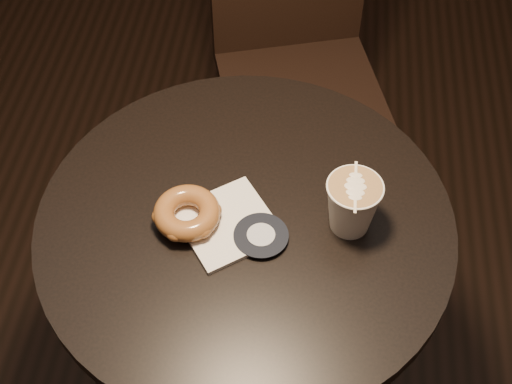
% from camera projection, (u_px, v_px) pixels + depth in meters
% --- Properties ---
extents(cafe_table, '(0.70, 0.70, 0.75)m').
position_uv_depth(cafe_table, '(246.00, 281.00, 1.34)').
color(cafe_table, black).
rests_on(cafe_table, ground).
extents(chair, '(0.49, 0.49, 0.99)m').
position_uv_depth(chair, '(295.00, 34.00, 1.79)').
color(chair, black).
rests_on(chair, ground).
extents(pastry_bag, '(0.20, 0.20, 0.01)m').
position_uv_depth(pastry_bag, '(228.00, 224.00, 1.17)').
color(pastry_bag, white).
rests_on(pastry_bag, cafe_table).
extents(doughnut, '(0.11, 0.11, 0.04)m').
position_uv_depth(doughnut, '(187.00, 213.00, 1.16)').
color(doughnut, brown).
rests_on(doughnut, pastry_bag).
extents(latte_cup, '(0.09, 0.09, 0.10)m').
position_uv_depth(latte_cup, '(352.00, 206.00, 1.14)').
color(latte_cup, white).
rests_on(latte_cup, cafe_table).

